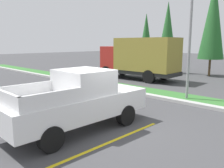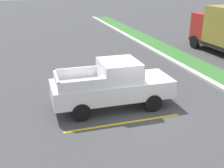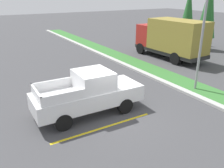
# 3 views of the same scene
# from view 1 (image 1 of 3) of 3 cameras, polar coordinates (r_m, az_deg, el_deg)

# --- Properties ---
(ground_plane) EXTENTS (120.00, 120.00, 0.00)m
(ground_plane) POSITION_cam_1_polar(r_m,az_deg,el_deg) (8.58, 0.20, -10.59)
(ground_plane) COLOR #424244
(parking_line_near) EXTENTS (0.12, 4.80, 0.01)m
(parking_line_near) POSITION_cam_1_polar(r_m,az_deg,el_deg) (9.72, -13.84, -8.36)
(parking_line_near) COLOR yellow
(parking_line_near) RESTS_ON ground
(parking_line_far) EXTENTS (0.12, 4.80, 0.01)m
(parking_line_far) POSITION_cam_1_polar(r_m,az_deg,el_deg) (7.42, -0.70, -13.96)
(parking_line_far) COLOR yellow
(parking_line_far) RESTS_ON ground
(curb_strip) EXTENTS (56.00, 0.40, 0.15)m
(curb_strip) POSITION_cam_1_polar(r_m,az_deg,el_deg) (12.48, 16.49, -4.08)
(curb_strip) COLOR #B2B2AD
(curb_strip) RESTS_ON ground
(grass_median) EXTENTS (56.00, 1.80, 0.06)m
(grass_median) POSITION_cam_1_polar(r_m,az_deg,el_deg) (13.45, 18.70, -3.39)
(grass_median) COLOR #387533
(grass_median) RESTS_ON ground
(pickup_truck_main) EXTENTS (2.04, 5.26, 2.10)m
(pickup_truck_main) POSITION_cam_1_polar(r_m,az_deg,el_deg) (8.23, -8.11, -4.00)
(pickup_truck_main) COLOR black
(pickup_truck_main) RESTS_ON ground
(cargo_truck_distant) EXTENTS (6.88, 2.71, 3.40)m
(cargo_truck_distant) POSITION_cam_1_polar(r_m,az_deg,el_deg) (19.61, 6.75, 6.48)
(cargo_truck_distant) COLOR black
(cargo_truck_distant) RESTS_ON ground
(street_light) EXTENTS (0.24, 1.49, 6.98)m
(street_light) POSITION_cam_1_polar(r_m,az_deg,el_deg) (12.92, 18.22, 14.04)
(street_light) COLOR gray
(street_light) RESTS_ON ground
(cypress_tree_leftmost) EXTENTS (1.61, 1.61, 6.21)m
(cypress_tree_leftmost) POSITION_cam_1_polar(r_m,az_deg,el_deg) (26.80, 8.24, 11.22)
(cypress_tree_leftmost) COLOR brown
(cypress_tree_leftmost) RESTS_ON ground
(cypress_tree_left_inner) EXTENTS (1.83, 1.83, 7.03)m
(cypress_tree_left_inner) POSITION_cam_1_polar(r_m,az_deg,el_deg) (24.52, 13.29, 12.32)
(cypress_tree_left_inner) COLOR brown
(cypress_tree_left_inner) RESTS_ON ground
(cypress_tree_center) EXTENTS (2.24, 2.24, 8.62)m
(cypress_tree_center) POSITION_cam_1_polar(r_m,az_deg,el_deg) (23.51, 23.25, 14.21)
(cypress_tree_center) COLOR brown
(cypress_tree_center) RESTS_ON ground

